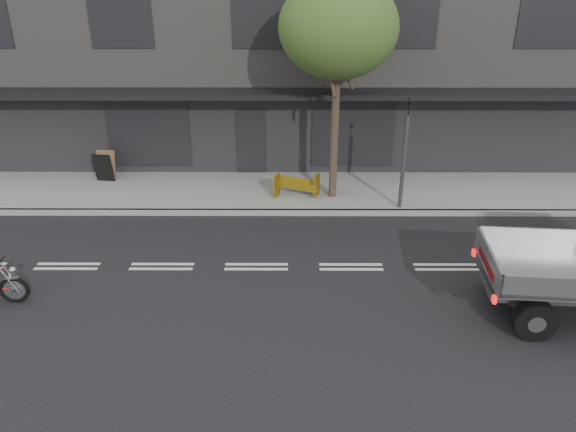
# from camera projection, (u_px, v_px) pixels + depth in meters

# --- Properties ---
(ground) EXTENTS (80.00, 80.00, 0.00)m
(ground) POSITION_uv_depth(u_px,v_px,m) (256.00, 267.00, 14.20)
(ground) COLOR black
(ground) RESTS_ON ground
(sidewalk) EXTENTS (32.00, 3.20, 0.15)m
(sidewalk) POSITION_uv_depth(u_px,v_px,m) (264.00, 192.00, 18.41)
(sidewalk) COLOR gray
(sidewalk) RESTS_ON ground
(kerb) EXTENTS (32.00, 0.20, 0.15)m
(kerb) POSITION_uv_depth(u_px,v_px,m) (262.00, 212.00, 16.97)
(kerb) COLOR gray
(kerb) RESTS_ON ground
(building_main) EXTENTS (26.00, 10.00, 8.00)m
(building_main) POSITION_uv_depth(u_px,v_px,m) (269.00, 39.00, 22.68)
(building_main) COLOR slate
(building_main) RESTS_ON ground
(street_tree) EXTENTS (3.40, 3.40, 6.74)m
(street_tree) POSITION_uv_depth(u_px,v_px,m) (338.00, 28.00, 15.72)
(street_tree) COLOR #382B21
(street_tree) RESTS_ON ground
(traffic_light_pole) EXTENTS (0.12, 0.12, 3.50)m
(traffic_light_pole) POSITION_uv_depth(u_px,v_px,m) (404.00, 160.00, 16.50)
(traffic_light_pole) COLOR #2D2D30
(traffic_light_pole) RESTS_ON ground
(construction_barrier) EXTENTS (1.45, 1.02, 0.76)m
(construction_barrier) POSITION_uv_depth(u_px,v_px,m) (297.00, 187.00, 17.57)
(construction_barrier) COLOR #E9AA0C
(construction_barrier) RESTS_ON sidewalk
(sandwich_board) EXTENTS (0.68, 0.50, 1.00)m
(sandwich_board) POSITION_uv_depth(u_px,v_px,m) (103.00, 168.00, 18.79)
(sandwich_board) COLOR black
(sandwich_board) RESTS_ON sidewalk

